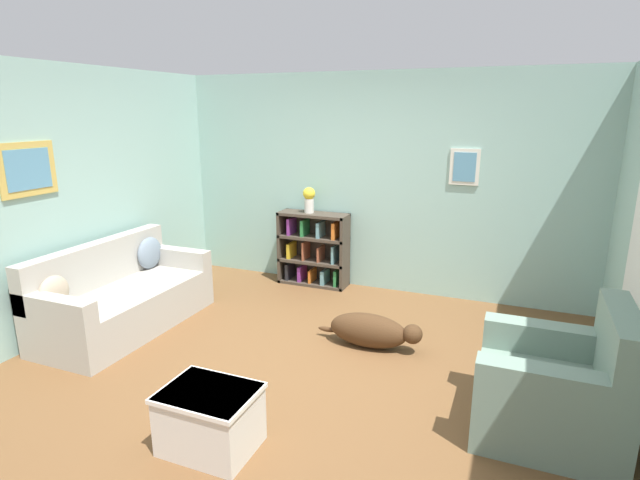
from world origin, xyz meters
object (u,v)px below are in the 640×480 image
(recliner_chair, at_px, (558,389))
(couch, at_px, (122,298))
(bookshelf, at_px, (314,250))
(vase, at_px, (309,198))
(dog, at_px, (371,331))
(coffee_table, at_px, (210,417))

(recliner_chair, bearing_deg, couch, 176.27)
(bookshelf, distance_m, recliner_chair, 3.50)
(couch, relative_size, vase, 5.69)
(couch, height_order, vase, vase)
(couch, distance_m, vase, 2.43)
(couch, relative_size, dog, 1.76)
(couch, relative_size, recliner_chair, 1.91)
(couch, xyz_separation_m, recliner_chair, (4.02, -0.26, 0.03))
(couch, height_order, coffee_table, couch)
(bookshelf, bearing_deg, dog, -50.41)
(vase, bearing_deg, recliner_chair, -38.26)
(recliner_chair, bearing_deg, vase, 141.74)
(recliner_chair, height_order, dog, recliner_chair)
(bookshelf, height_order, recliner_chair, recliner_chair)
(recliner_chair, relative_size, coffee_table, 1.56)
(recliner_chair, xyz_separation_m, coffee_table, (-2.10, -1.01, -0.12))
(couch, relative_size, coffee_table, 2.97)
(bookshelf, bearing_deg, vase, -160.05)
(recliner_chair, height_order, coffee_table, recliner_chair)
(couch, height_order, dog, couch)
(vase, bearing_deg, couch, -122.83)
(dog, bearing_deg, coffee_table, -107.52)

